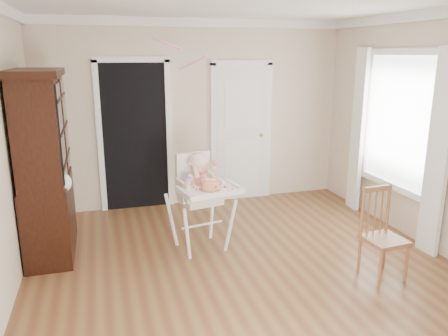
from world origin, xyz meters
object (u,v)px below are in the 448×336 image
object	(u,v)px
cake	(210,185)
sippy_cup	(188,183)
high_chair	(200,191)
china_cabinet	(45,165)
dining_chair	(383,237)

from	to	relation	value
cake	sippy_cup	size ratio (longest dim) A/B	1.51
high_chair	china_cabinet	size ratio (longest dim) A/B	0.55
high_chair	dining_chair	xyz separation A→B (m)	(1.62, -1.15, -0.27)
high_chair	cake	bearing A→B (deg)	-88.75
china_cabinet	high_chair	bearing A→B (deg)	-13.20
dining_chair	sippy_cup	bearing A→B (deg)	146.51
china_cabinet	dining_chair	distance (m)	3.67
high_chair	sippy_cup	world-z (taller)	high_chair
high_chair	cake	world-z (taller)	high_chair
cake	sippy_cup	world-z (taller)	sippy_cup
cake	china_cabinet	bearing A→B (deg)	159.34
sippy_cup	china_cabinet	xyz separation A→B (m)	(-1.48, 0.55, 0.17)
sippy_cup	high_chair	bearing A→B (deg)	42.85
dining_chair	high_chair	bearing A→B (deg)	140.12
high_chair	dining_chair	distance (m)	2.00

